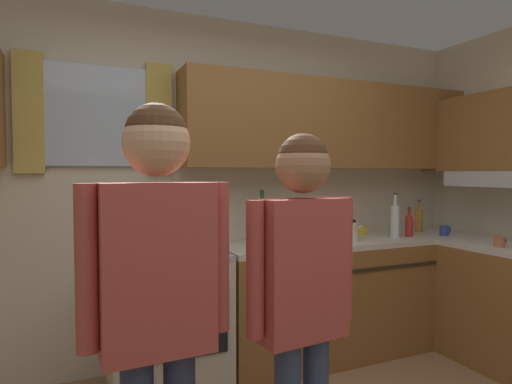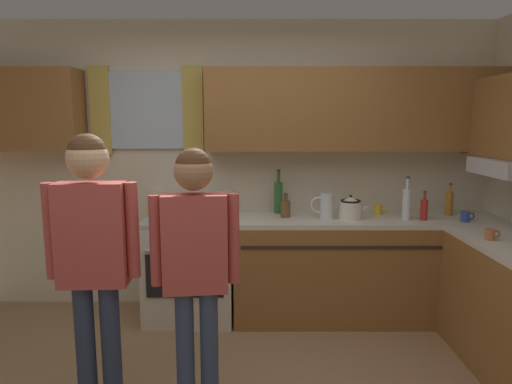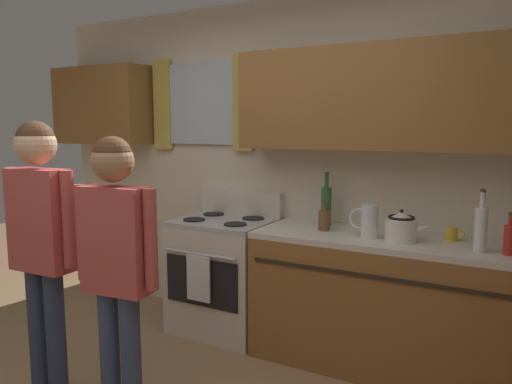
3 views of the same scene
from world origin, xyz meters
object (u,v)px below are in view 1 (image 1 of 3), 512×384
Objects in this scene: stove_oven at (167,316)px; cup_terracotta at (500,241)px; bottle_squat_brown at (278,234)px; mug_mustard_yellow at (361,230)px; mug_cobalt_blue at (445,231)px; bottle_sauce_red at (409,225)px; bottle_tall_clear at (395,221)px; bottle_wine_green at (262,221)px; stovetop_kettle at (345,228)px; water_pitcher at (322,228)px; adult_in_plaid at (302,284)px; adult_left at (158,287)px; bottle_oil_amber at (419,220)px.

stove_oven is 2.38m from cup_terracotta.
bottle_squat_brown is 0.83m from mug_mustard_yellow.
mug_cobalt_blue reaches higher than cup_terracotta.
bottle_sauce_red is 0.67× the size of bottle_tall_clear.
cup_terracotta is (0.38, -0.64, -0.10)m from bottle_tall_clear.
mug_cobalt_blue is at bearing -13.17° from bottle_wine_green.
stovetop_kettle is (0.55, -0.08, 0.02)m from bottle_squat_brown.
water_pitcher is at bearing 147.04° from cup_terracotta.
cup_terracotta is 1.01m from mug_mustard_yellow.
bottle_tall_clear reaches higher than cup_terracotta.
bottle_squat_brown is 0.13× the size of adult_in_plaid.
bottle_squat_brown is at bearing -173.59° from mug_mustard_yellow.
mug_cobalt_blue is (0.32, -0.07, -0.05)m from bottle_sauce_red.
bottle_tall_clear reaches higher than mug_mustard_yellow.
adult_left reaches higher than stove_oven.
cup_terracotta is (0.23, -0.65, -0.05)m from bottle_sauce_red.
stovetop_kettle reaches higher than cup_terracotta.
mug_cobalt_blue is (0.03, -0.26, -0.07)m from bottle_oil_amber.
bottle_tall_clear is 0.67m from water_pitcher.
adult_in_plaid is (-0.54, -1.56, -0.06)m from bottle_wine_green.
adult_in_plaid is (0.24, -1.39, 0.53)m from stove_oven.
bottle_sauce_red is 0.69m from cup_terracotta.
adult_left reaches higher than bottle_sauce_red.
mug_cobalt_blue is at bearing -4.51° from stove_oven.
water_pitcher is at bearing 177.73° from bottle_sauce_red.
adult_left is at bearing -165.73° from cup_terracotta.
water_pitcher is at bearing 174.69° from mug_cobalt_blue.
bottle_squat_brown is 1.71× the size of mug_mustard_yellow.
bottle_tall_clear reaches higher than stove_oven.
water_pitcher is at bearing 177.07° from bottle_tall_clear.
water_pitcher is (0.39, -0.25, -0.04)m from bottle_wine_green.
adult_left is (-2.60, -1.48, 0.03)m from bottle_oil_amber.
adult_left is at bearing -149.17° from bottle_tall_clear.
bottle_tall_clear is 0.23× the size of adult_in_plaid.
water_pitcher is 0.14× the size of adult_in_plaid.
adult_in_plaid reaches higher than bottle_squat_brown.
bottle_wine_green is 1.71m from cup_terracotta.
water_pitcher is at bearing 41.60° from adult_left.
bottle_sauce_red is 2.16m from adult_in_plaid.
stove_oven is 1.73m from mug_mustard_yellow.
bottle_oil_amber is 1.04× the size of stovetop_kettle.
bottle_tall_clear is 2.51m from adult_left.
adult_left is (-2.53, -0.64, 0.10)m from cup_terracotta.
adult_in_plaid is (-0.93, -1.31, -0.02)m from water_pitcher.
stove_oven is at bearing -167.30° from bottle_wine_green.
bottle_oil_amber is 0.27m from mug_cobalt_blue.
adult_in_plaid is at bearing -143.74° from bottle_sauce_red.
stovetop_kettle is (-0.83, 0.68, 0.06)m from cup_terracotta.
bottle_sauce_red is at bearing 36.26° from adult_in_plaid.
bottle_sauce_red is at bearing 29.21° from adult_left.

